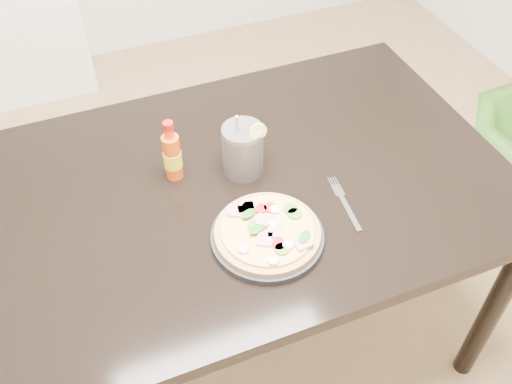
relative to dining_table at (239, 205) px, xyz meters
name	(u,v)px	position (x,y,z in m)	size (l,w,h in m)	color
dining_table	(239,205)	(0.00, 0.00, 0.00)	(1.40, 0.90, 0.75)	black
plate	(267,237)	(0.00, -0.20, 0.09)	(0.27, 0.27, 0.02)	black
pizza	(268,231)	(0.00, -0.20, 0.11)	(0.25, 0.25, 0.03)	#B57E51
hot_sauce_bottle	(172,156)	(-0.14, 0.09, 0.15)	(0.06, 0.06, 0.18)	#D8480C
cola_cup	(243,151)	(0.03, 0.04, 0.15)	(0.11, 0.11, 0.20)	black
fork	(344,202)	(0.22, -0.16, 0.09)	(0.04, 0.19, 0.00)	silver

